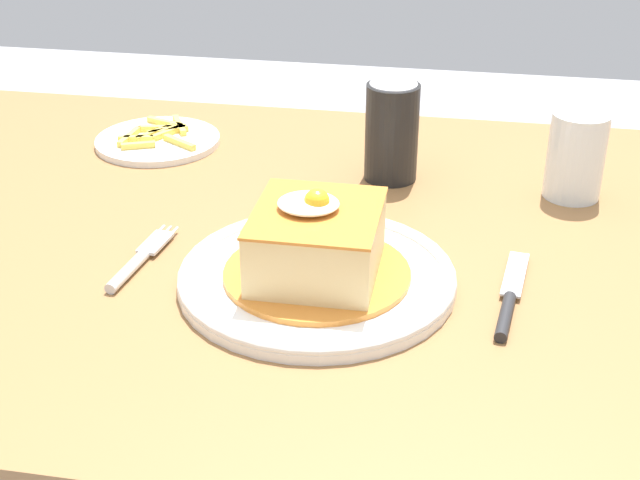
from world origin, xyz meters
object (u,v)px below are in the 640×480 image
main_plate (316,276)px  drinking_glass (575,161)px  fork (137,262)px  soda_can (392,132)px  knife (508,304)px  side_plate_fries (158,140)px

main_plate → drinking_glass: bearing=44.5°
fork → soda_can: bearing=49.3°
knife → fork: bearing=177.8°
fork → soda_can: soda_can is taller
main_plate → side_plate_fries: (-0.28, 0.33, -0.00)m
soda_can → side_plate_fries: soda_can is taller
main_plate → side_plate_fries: 0.44m
soda_can → drinking_glass: bearing=-3.6°
knife → side_plate_fries: size_ratio=0.97×
main_plate → side_plate_fries: main_plate is taller
knife → drinking_glass: bearing=74.5°
main_plate → knife: size_ratio=1.68×
fork → side_plate_fries: side_plate_fries is taller
drinking_glass → side_plate_fries: size_ratio=0.62×
main_plate → knife: 0.19m
fork → knife: 0.38m
soda_can → side_plate_fries: (-0.33, 0.06, -0.06)m
side_plate_fries → drinking_glass: bearing=-7.4°
main_plate → fork: (-0.19, 0.00, -0.00)m
fork → soda_can: (0.23, 0.27, 0.06)m
main_plate → side_plate_fries: size_ratio=1.64×
drinking_glass → side_plate_fries: bearing=172.6°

